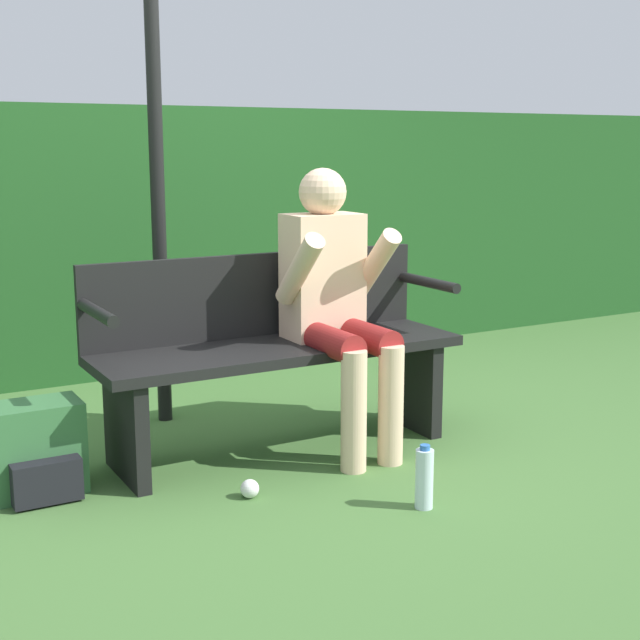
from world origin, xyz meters
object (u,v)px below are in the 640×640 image
object	(u,v)px
park_bench	(274,348)
parked_car	(148,189)
person_seated	(335,295)
backpack	(38,451)
water_bottle	(424,478)
signpost	(156,140)

from	to	relation	value
park_bench	parked_car	distance (m)	11.59
person_seated	backpack	distance (m)	1.42
person_seated	parked_car	size ratio (longest dim) A/B	0.29
water_bottle	signpost	xyz separation A→B (m)	(-0.48, 1.55, 1.27)
signpost	parked_car	xyz separation A→B (m)	(3.46, 10.51, -0.76)
backpack	water_bottle	xyz separation A→B (m)	(1.25, -0.87, -0.06)
park_bench	signpost	size ratio (longest dim) A/B	0.68
park_bench	water_bottle	size ratio (longest dim) A/B	6.61
park_bench	backpack	world-z (taller)	park_bench
person_seated	water_bottle	distance (m)	0.99
person_seated	parked_car	xyz separation A→B (m)	(2.91, 11.27, -0.08)
backpack	signpost	world-z (taller)	signpost
park_bench	backpack	xyz separation A→B (m)	(-1.07, -0.04, -0.29)
signpost	backpack	bearing A→B (deg)	-138.50
park_bench	signpost	world-z (taller)	signpost
person_seated	signpost	bearing A→B (deg)	125.83
backpack	water_bottle	bearing A→B (deg)	-34.90
backpack	park_bench	bearing A→B (deg)	2.38
park_bench	water_bottle	xyz separation A→B (m)	(0.18, -0.92, -0.34)
signpost	park_bench	bearing A→B (deg)	-64.81
backpack	signpost	distance (m)	1.59
person_seated	parked_car	distance (m)	11.64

